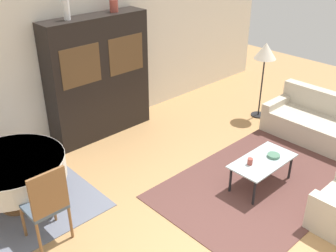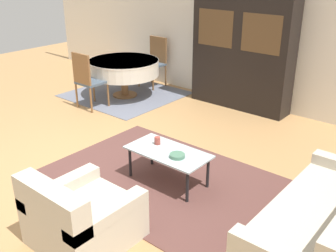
% 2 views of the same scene
% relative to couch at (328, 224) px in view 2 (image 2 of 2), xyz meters
% --- Properties ---
extents(ground_plane, '(14.00, 14.00, 0.00)m').
position_rel_couch_xyz_m(ground_plane, '(-3.05, -0.49, -0.28)').
color(ground_plane, tan).
extents(wall_back, '(10.00, 0.06, 2.70)m').
position_rel_couch_xyz_m(wall_back, '(-3.05, 3.14, 1.07)').
color(wall_back, silver).
rests_on(wall_back, ground_plane).
extents(area_rug, '(3.06, 2.00, 0.01)m').
position_rel_couch_xyz_m(area_rug, '(-1.87, -0.02, -0.27)').
color(area_rug, brown).
rests_on(area_rug, ground_plane).
extents(dining_rug, '(2.04, 1.95, 0.01)m').
position_rel_couch_xyz_m(dining_rug, '(-4.72, 1.99, -0.27)').
color(dining_rug, slate).
rests_on(dining_rug, ground_plane).
extents(couch, '(0.88, 1.94, 0.78)m').
position_rel_couch_xyz_m(couch, '(0.00, 0.00, 0.00)').
color(couch, beige).
rests_on(couch, ground_plane).
extents(armchair, '(0.86, 0.88, 0.75)m').
position_rel_couch_xyz_m(armchair, '(-1.83, -1.42, 0.00)').
color(armchair, beige).
rests_on(armchair, ground_plane).
extents(coffee_table, '(1.01, 0.52, 0.41)m').
position_rel_couch_xyz_m(coffee_table, '(-1.90, -0.03, 0.10)').
color(coffee_table, black).
rests_on(coffee_table, area_rug).
extents(display_cabinet, '(1.85, 0.44, 2.09)m').
position_rel_couch_xyz_m(display_cabinet, '(-2.63, 2.87, 0.77)').
color(display_cabinet, black).
rests_on(display_cabinet, ground_plane).
extents(dining_table, '(1.37, 1.37, 0.72)m').
position_rel_couch_xyz_m(dining_table, '(-4.66, 1.92, 0.30)').
color(dining_table, brown).
rests_on(dining_table, dining_rug).
extents(dining_chair_near, '(0.44, 0.44, 1.02)m').
position_rel_couch_xyz_m(dining_chair_near, '(-4.66, 1.01, 0.30)').
color(dining_chair_near, brown).
rests_on(dining_chair_near, dining_rug).
extents(dining_chair_far, '(0.44, 0.44, 1.02)m').
position_rel_couch_xyz_m(dining_chair_far, '(-4.66, 2.83, 0.30)').
color(dining_chair_far, brown).
rests_on(dining_chair_far, dining_rug).
extents(cup, '(0.08, 0.08, 0.10)m').
position_rel_couch_xyz_m(cup, '(-2.13, 0.03, 0.19)').
color(cup, '#9E4238').
rests_on(cup, coffee_table).
extents(bowl, '(0.18, 0.18, 0.04)m').
position_rel_couch_xyz_m(bowl, '(-1.72, -0.09, 0.17)').
color(bowl, '#4C7A60').
rests_on(bowl, coffee_table).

